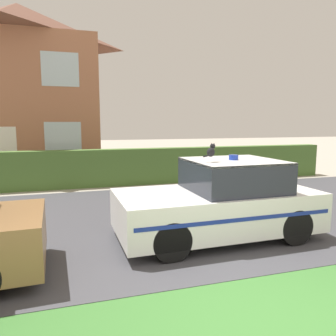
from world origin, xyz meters
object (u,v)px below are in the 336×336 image
object	(u,v)px
cat	(211,151)
house_left	(21,88)
police_car	(220,201)
wheelie_bin	(62,171)

from	to	relation	value
cat	house_left	bearing A→B (deg)	68.68
police_car	cat	xyz separation A→B (m)	(-0.31, -0.20, 1.01)
house_left	wheelie_bin	distance (m)	6.13
house_left	wheelie_bin	xyz separation A→B (m)	(1.72, -4.84, -3.34)
cat	police_car	bearing A→B (deg)	-9.37
wheelie_bin	house_left	bearing A→B (deg)	88.61
cat	wheelie_bin	bearing A→B (deg)	69.86
cat	house_left	world-z (taller)	house_left
police_car	cat	distance (m)	1.08
police_car	house_left	bearing A→B (deg)	-68.00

